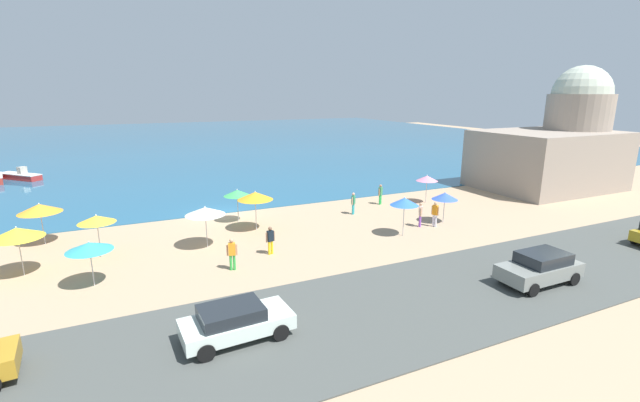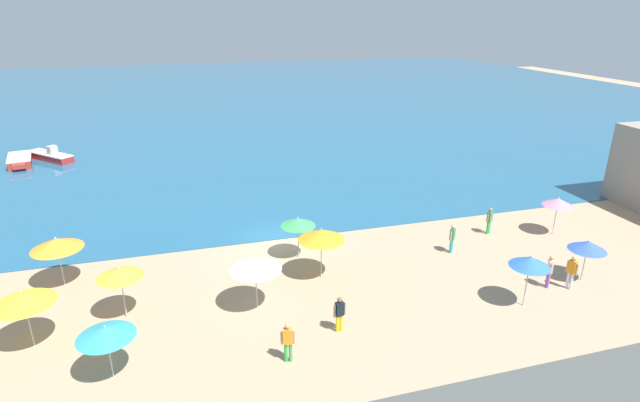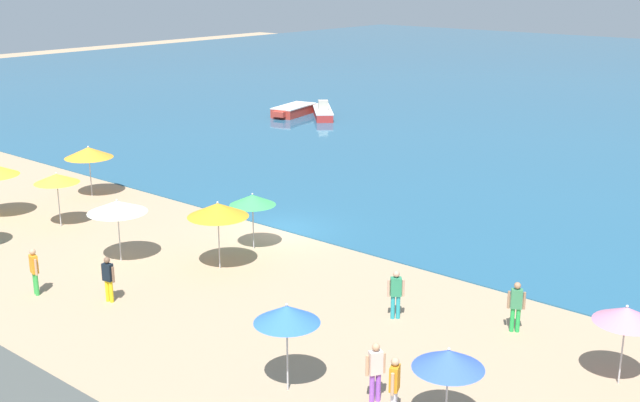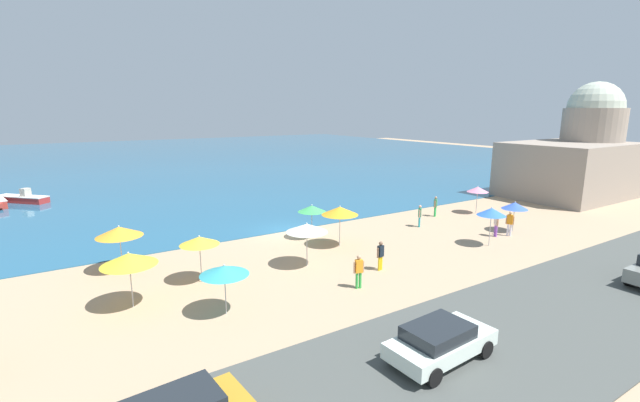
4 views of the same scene
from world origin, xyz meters
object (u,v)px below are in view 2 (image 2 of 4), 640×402
object	(u,v)px
bather_0	(288,340)
skiff_nearshore	(20,160)
beach_umbrella_3	(321,235)
beach_umbrella_10	(56,244)
bather_1	(339,312)
beach_umbrella_7	(120,273)
bather_4	(452,237)
beach_umbrella_9	(530,262)
skiff_offshore	(50,156)
bather_3	(550,270)
bather_2	(572,271)
beach_umbrella_2	(23,298)
beach_umbrella_8	(588,246)
beach_umbrella_0	(255,265)
bather_5	(489,219)
beach_umbrella_6	(105,332)
beach_umbrella_4	(298,222)
beach_umbrella_5	(558,202)

from	to	relation	value
bather_0	skiff_nearshore	bearing A→B (deg)	117.71
beach_umbrella_3	skiff_nearshore	bearing A→B (deg)	127.27
beach_umbrella_10	bather_1	bearing A→B (deg)	-31.92
beach_umbrella_7	bather_4	xyz separation A→B (m)	(17.34, 1.66, -1.28)
beach_umbrella_10	bather_0	distance (m)	13.08
beach_umbrella_7	beach_umbrella_9	distance (m)	18.27
beach_umbrella_3	beach_umbrella_10	world-z (taller)	beach_umbrella_3
skiff_offshore	bather_3	bearing A→B (deg)	-47.93
bather_2	skiff_nearshore	world-z (taller)	bather_2
beach_umbrella_3	bather_4	size ratio (longest dim) A/B	1.60
beach_umbrella_2	beach_umbrella_10	bearing A→B (deg)	86.55
beach_umbrella_8	skiff_offshore	world-z (taller)	beach_umbrella_8
beach_umbrella_3	skiff_offshore	world-z (taller)	beach_umbrella_3
beach_umbrella_0	beach_umbrella_3	size ratio (longest dim) A/B	0.94
bather_2	bather_5	size ratio (longest dim) A/B	1.05
skiff_nearshore	beach_umbrella_6	bearing A→B (deg)	-71.52
bather_3	bather_0	bearing A→B (deg)	-171.91
beach_umbrella_4	bather_4	bearing A→B (deg)	-12.19
beach_umbrella_0	bather_0	xyz separation A→B (m)	(0.56, -4.06, -1.28)
beach_umbrella_2	bather_0	size ratio (longest dim) A/B	1.51
beach_umbrella_6	bather_3	bearing A→B (deg)	2.84
bather_1	skiff_nearshore	world-z (taller)	bather_1
beach_umbrella_2	beach_umbrella_8	bearing A→B (deg)	-3.99
beach_umbrella_9	bather_3	size ratio (longest dim) A/B	1.51
beach_umbrella_3	bather_1	size ratio (longest dim) A/B	1.64
bather_3	skiff_offshore	size ratio (longest dim) A/B	0.36
beach_umbrella_6	bather_2	distance (m)	21.15
beach_umbrella_10	bather_1	world-z (taller)	beach_umbrella_10
skiff_nearshore	bather_2	bearing A→B (deg)	-44.45
beach_umbrella_6	beach_umbrella_9	bearing A→B (deg)	-0.26
beach_umbrella_10	bather_5	world-z (taller)	beach_umbrella_10
beach_umbrella_10	bather_5	distance (m)	24.10
beach_umbrella_4	beach_umbrella_7	bearing A→B (deg)	-158.41
beach_umbrella_4	bather_2	distance (m)	14.00
beach_umbrella_6	bather_5	size ratio (longest dim) A/B	1.34
beach_umbrella_5	beach_umbrella_8	size ratio (longest dim) A/B	1.06
beach_umbrella_10	beach_umbrella_5	bearing A→B (deg)	-3.43
bather_3	bather_4	bearing A→B (deg)	119.40
beach_umbrella_5	bather_0	world-z (taller)	beach_umbrella_5
bather_3	skiff_nearshore	xyz separation A→B (m)	(-30.77, 30.66, -0.54)
bather_3	beach_umbrella_9	bearing A→B (deg)	-153.78
beach_umbrella_9	beach_umbrella_8	bearing A→B (deg)	15.25
beach_umbrella_10	bather_2	bearing A→B (deg)	-16.92
beach_umbrella_5	beach_umbrella_6	xyz separation A→B (m)	(-24.87, -6.24, -0.10)
beach_umbrella_6	bather_5	bearing A→B (deg)	19.35
bather_0	skiff_offshore	bearing A→B (deg)	113.93
bather_1	bather_3	world-z (taller)	bather_3
bather_2	bather_3	distance (m)	1.02
skiff_offshore	bather_5	bearing A→B (deg)	-40.64
beach_umbrella_3	skiff_nearshore	xyz separation A→B (m)	(-20.22, 26.57, -1.96)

